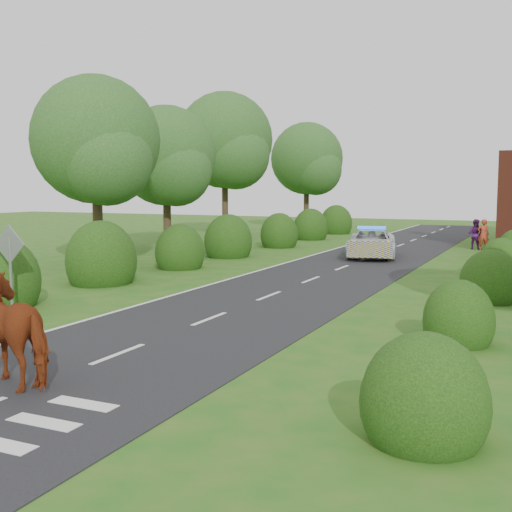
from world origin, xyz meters
The scene contains 14 objects.
ground centered at (0.00, 0.00, 0.00)m, with size 120.00×120.00×0.00m, color #1F5E15.
road centered at (0.00, 15.00, 0.01)m, with size 6.00×70.00×0.02m, color black.
road_markings centered at (-1.60, 12.93, 0.03)m, with size 4.96×70.00×0.01m.
hedgerow_left centered at (-6.51, 11.69, 0.75)m, with size 2.75×50.41×3.00m.
hedgerow_right centered at (6.60, 11.21, 0.55)m, with size 2.10×45.78×2.10m.
tree_left_a centered at (-9.75, 11.86, 5.34)m, with size 5.74×5.60×8.38m.
tree_left_b centered at (-11.25, 19.86, 5.04)m, with size 5.74×5.60×8.07m.
tree_left_c centered at (-12.70, 29.83, 6.53)m, with size 6.97×6.80×10.22m.
tree_left_d centered at (-10.23, 39.85, 5.64)m, with size 6.15×6.00×8.89m.
road_sign centered at (-5.00, 2.00, 1.65)m, with size 1.06×0.08×2.53m.
cow centered at (-0.42, -2.28, 0.83)m, with size 1.24×2.34×1.66m, color #5B1B0E.
police_van centered at (0.04, 20.83, 0.71)m, with size 3.41×5.51×1.56m.
pedestrian_red centered at (4.82, 26.99, 0.87)m, with size 0.64×0.42×1.75m, color #A03522.
pedestrian_purple centered at (4.36, 27.31, 0.86)m, with size 0.84×0.65×1.72m, color #471554.
Camera 1 is at (8.17, -10.81, 3.54)m, focal length 45.00 mm.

